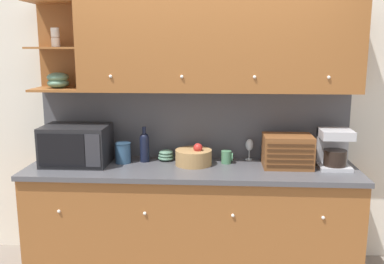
{
  "coord_description": "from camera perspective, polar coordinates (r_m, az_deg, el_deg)",
  "views": [
    {
      "loc": [
        0.22,
        -3.69,
        1.87
      ],
      "look_at": [
        0.0,
        -0.22,
        1.17
      ],
      "focal_mm": 40.0,
      "sensor_mm": 36.0,
      "label": 1
    }
  ],
  "objects": [
    {
      "name": "ground_plane",
      "position": [
        4.14,
        0.2,
        -15.5
      ],
      "size": [
        24.0,
        24.0,
        0.0
      ],
      "primitive_type": "plane",
      "color": "slate"
    },
    {
      "name": "bowl_stack_on_counter",
      "position": [
        3.7,
        -3.48,
        -3.12
      ],
      "size": [
        0.14,
        0.14,
        0.09
      ],
      "color": "slate",
      "rests_on": "counter_unit"
    },
    {
      "name": "wall_back",
      "position": [
        3.77,
        0.24,
        2.65
      ],
      "size": [
        5.08,
        0.06,
        2.6
      ],
      "color": "silver",
      "rests_on": "ground_plane"
    },
    {
      "name": "coffee_maker",
      "position": [
        3.63,
        18.43,
        -2.12
      ],
      "size": [
        0.25,
        0.24,
        0.32
      ],
      "color": "#B7B7BC",
      "rests_on": "counter_unit"
    },
    {
      "name": "bread_box",
      "position": [
        3.57,
        12.61,
        -2.5
      ],
      "size": [
        0.39,
        0.29,
        0.26
      ],
      "color": "brown",
      "rests_on": "counter_unit"
    },
    {
      "name": "wine_glass",
      "position": [
        3.73,
        7.66,
        -1.83
      ],
      "size": [
        0.07,
        0.07,
        0.18
      ],
      "color": "silver",
      "rests_on": "counter_unit"
    },
    {
      "name": "microwave",
      "position": [
        3.68,
        -15.16,
        -1.68
      ],
      "size": [
        0.54,
        0.39,
        0.33
      ],
      "color": "black",
      "rests_on": "counter_unit"
    },
    {
      "name": "fruit_basket",
      "position": [
        3.56,
        0.23,
        -3.34
      ],
      "size": [
        0.3,
        0.3,
        0.19
      ],
      "color": "#A87F4C",
      "rests_on": "counter_unit"
    },
    {
      "name": "mug",
      "position": [
        3.62,
        4.65,
        -3.35
      ],
      "size": [
        0.1,
        0.09,
        0.11
      ],
      "color": "#4C845B",
      "rests_on": "counter_unit"
    },
    {
      "name": "wine_bottle",
      "position": [
        3.66,
        -6.36,
        -1.85
      ],
      "size": [
        0.08,
        0.08,
        0.3
      ],
      "color": "black",
      "rests_on": "counter_unit"
    },
    {
      "name": "backsplash_panel",
      "position": [
        3.75,
        0.21,
        1.11
      ],
      "size": [
        2.68,
        0.01,
        0.6
      ],
      "color": "#4C4C51",
      "rests_on": "counter_unit"
    },
    {
      "name": "counter_unit",
      "position": [
        3.66,
        -0.1,
        -11.45
      ],
      "size": [
        2.7,
        0.67,
        0.9
      ],
      "color": "#935628",
      "rests_on": "ground_plane"
    },
    {
      "name": "storage_canister",
      "position": [
        3.66,
        -9.2,
        -2.75
      ],
      "size": [
        0.14,
        0.14,
        0.17
      ],
      "color": "#33567A",
      "rests_on": "counter_unit"
    },
    {
      "name": "upper_cabinets",
      "position": [
        3.52,
        2.81,
        11.34
      ],
      "size": [
        2.68,
        0.36,
        0.73
      ],
      "color": "#935628",
      "rests_on": "backsplash_panel"
    }
  ]
}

